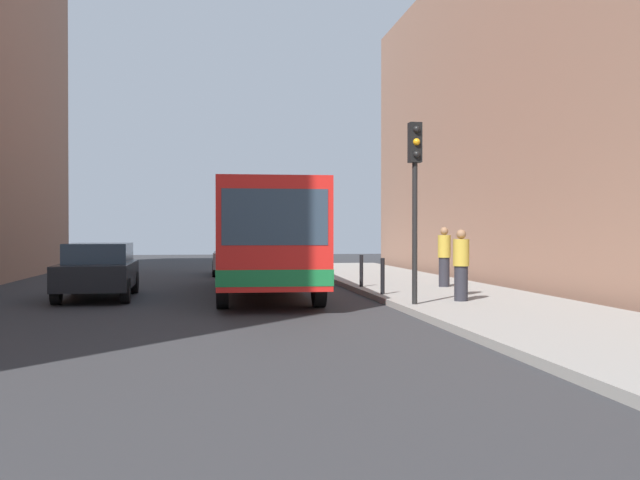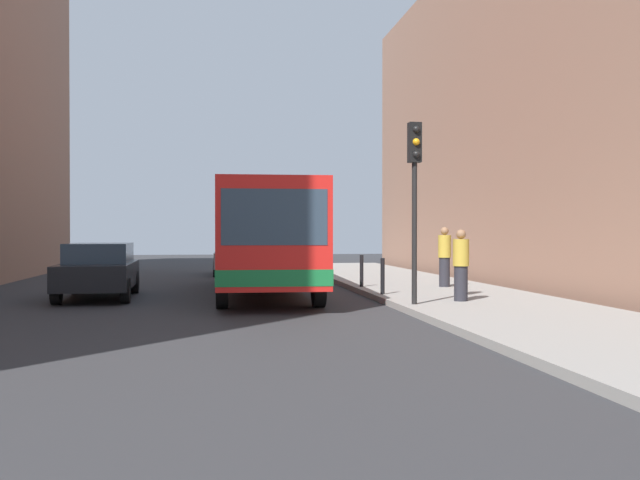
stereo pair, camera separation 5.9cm
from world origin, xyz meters
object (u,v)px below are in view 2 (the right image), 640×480
object	(u,v)px
traffic_light	(415,178)
pedestrian_near_signal	(461,265)
car_beside_bus	(99,269)
pedestrian_mid_sidewalk	(445,257)
bus	(264,234)
car_behind_bus	(237,256)
bollard_near	(383,276)
bollard_mid	(362,271)

from	to	relation	value
traffic_light	pedestrian_near_signal	bearing A→B (deg)	23.66
car_beside_bus	pedestrian_mid_sidewalk	bearing A→B (deg)	-178.24
car_beside_bus	pedestrian_near_signal	world-z (taller)	pedestrian_near_signal
car_beside_bus	traffic_light	distance (m)	8.91
bus	car_beside_bus	bearing A→B (deg)	13.13
bus	car_behind_bus	bearing A→B (deg)	-85.37
car_behind_bus	traffic_light	bearing A→B (deg)	105.34
bus	pedestrian_mid_sidewalk	bearing A→B (deg)	178.56
pedestrian_near_signal	car_behind_bus	bearing A→B (deg)	-16.36
car_beside_bus	bollard_near	xyz separation A→B (m)	(7.43, -1.61, -0.16)
bollard_near	traffic_light	bearing A→B (deg)	-87.80
pedestrian_near_signal	pedestrian_mid_sidewalk	size ratio (longest dim) A/B	0.95
bus	bollard_near	size ratio (longest dim) A/B	11.67
car_behind_bus	pedestrian_mid_sidewalk	size ratio (longest dim) A/B	2.50
bollard_near	pedestrian_mid_sidewalk	xyz separation A→B (m)	(2.44, 2.21, 0.42)
car_behind_bus	bollard_near	bearing A→B (deg)	107.78
bus	traffic_light	bearing A→B (deg)	122.42
bollard_mid	pedestrian_mid_sidewalk	size ratio (longest dim) A/B	0.53
bollard_mid	pedestrian_near_signal	world-z (taller)	pedestrian_near_signal
bus	pedestrian_near_signal	xyz separation A→B (m)	(4.34, -4.55, -0.73)
bus	car_beside_bus	xyz separation A→B (m)	(-4.49, -0.91, -0.94)
pedestrian_near_signal	pedestrian_mid_sidewalk	distance (m)	4.38
bollard_near	pedestrian_mid_sidewalk	distance (m)	3.32
bus	pedestrian_near_signal	size ratio (longest dim) A/B	6.55
bollard_near	bollard_mid	bearing A→B (deg)	90.00
bollard_near	pedestrian_near_signal	world-z (taller)	pedestrian_near_signal
car_beside_bus	bollard_mid	xyz separation A→B (m)	(7.43, 1.02, -0.16)
traffic_light	pedestrian_mid_sidewalk	distance (m)	5.71
car_behind_bus	bollard_mid	world-z (taller)	car_behind_bus
bollard_mid	pedestrian_mid_sidewalk	xyz separation A→B (m)	(2.44, -0.41, 0.42)
traffic_light	bollard_near	bearing A→B (deg)	92.20
traffic_light	pedestrian_near_signal	distance (m)	2.46
pedestrian_near_signal	bus	bearing A→B (deg)	8.10
pedestrian_near_signal	bollard_near	bearing A→B (deg)	-1.05
traffic_light	bollard_near	distance (m)	3.53
bollard_mid	pedestrian_near_signal	xyz separation A→B (m)	(1.40, -4.66, 0.37)
traffic_light	car_behind_bus	bearing A→B (deg)	103.70
bus	bollard_mid	size ratio (longest dim) A/B	11.67
traffic_light	bollard_mid	distance (m)	5.75
car_beside_bus	bollard_mid	world-z (taller)	car_beside_bus
bollard_mid	car_beside_bus	bearing A→B (deg)	-172.19
car_beside_bus	traffic_light	world-z (taller)	traffic_light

